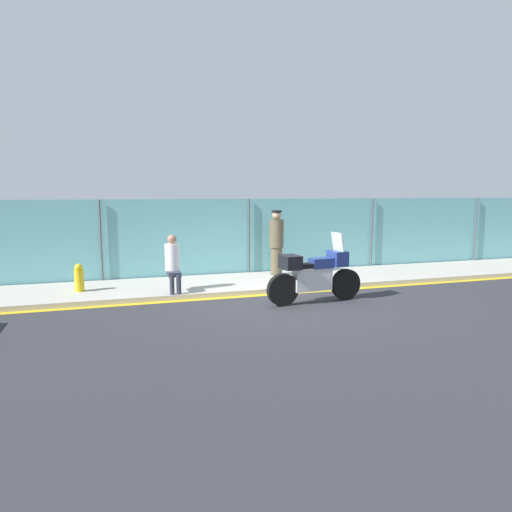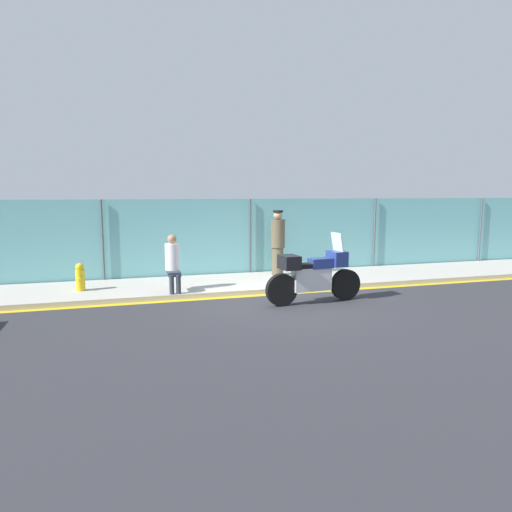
{
  "view_description": "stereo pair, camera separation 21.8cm",
  "coord_description": "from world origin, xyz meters",
  "px_view_note": "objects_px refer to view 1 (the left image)",
  "views": [
    {
      "loc": [
        -3.8,
        -9.45,
        2.45
      ],
      "look_at": [
        -0.48,
        1.05,
        0.92
      ],
      "focal_mm": 32.0,
      "sensor_mm": 36.0,
      "label": 1
    },
    {
      "loc": [
        -3.59,
        -9.52,
        2.45
      ],
      "look_at": [
        -0.48,
        1.05,
        0.92
      ],
      "focal_mm": 32.0,
      "sensor_mm": 36.0,
      "label": 2
    }
  ],
  "objects_px": {
    "officer_standing": "(276,242)",
    "person_seated_on_curb": "(173,260)",
    "motorcycle": "(314,275)",
    "fire_hydrant": "(79,278)"
  },
  "relations": [
    {
      "from": "motorcycle",
      "to": "person_seated_on_curb",
      "type": "bearing_deg",
      "value": 146.61
    },
    {
      "from": "officer_standing",
      "to": "fire_hydrant",
      "type": "bearing_deg",
      "value": -172.73
    },
    {
      "from": "officer_standing",
      "to": "person_seated_on_curb",
      "type": "bearing_deg",
      "value": -157.05
    },
    {
      "from": "motorcycle",
      "to": "fire_hydrant",
      "type": "distance_m",
      "value": 5.55
    },
    {
      "from": "officer_standing",
      "to": "person_seated_on_curb",
      "type": "xyz_separation_m",
      "value": [
        -3.1,
        -1.31,
        -0.2
      ]
    },
    {
      "from": "motorcycle",
      "to": "person_seated_on_curb",
      "type": "height_order",
      "value": "motorcycle"
    },
    {
      "from": "officer_standing",
      "to": "person_seated_on_curb",
      "type": "distance_m",
      "value": 3.37
    },
    {
      "from": "person_seated_on_curb",
      "to": "fire_hydrant",
      "type": "xyz_separation_m",
      "value": [
        -2.14,
        0.64,
        -0.42
      ]
    },
    {
      "from": "motorcycle",
      "to": "officer_standing",
      "type": "relative_size",
      "value": 1.26
    },
    {
      "from": "motorcycle",
      "to": "person_seated_on_curb",
      "type": "relative_size",
      "value": 1.73
    }
  ]
}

